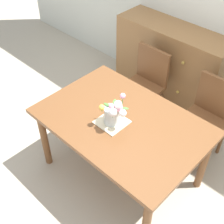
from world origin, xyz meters
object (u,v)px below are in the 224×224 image
chair_left (145,81)px  dresser (170,65)px  dining_table (122,128)px  chair_right (208,114)px  flower_vase (114,112)px

chair_left → dresser: bearing=-88.8°
dining_table → chair_right: bearing=64.5°
dining_table → chair_left: 0.94m
chair_right → dresser: size_ratio=0.64×
dining_table → chair_left: chair_left is taller
dining_table → flower_vase: bearing=-105.9°
chair_right → flower_vase: flower_vase is taller
chair_left → chair_right: 0.80m
dining_table → chair_right: 0.94m
dining_table → chair_right: size_ratio=1.63×
dresser → chair_right: bearing=-30.9°
dining_table → flower_vase: 0.24m
dining_table → chair_left: bearing=115.5°
dresser → flower_vase: (0.39, -1.41, 0.38)m
dining_table → chair_right: chair_right is taller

